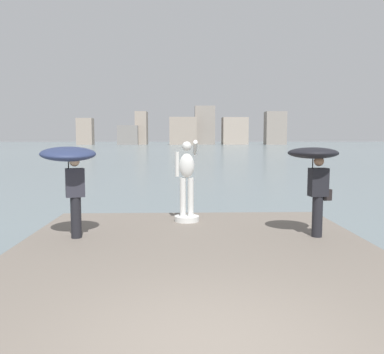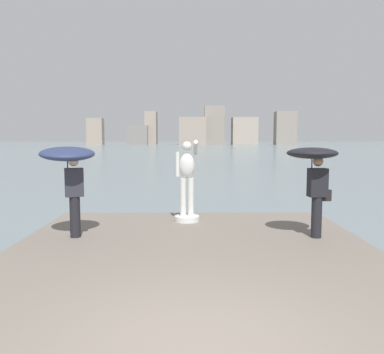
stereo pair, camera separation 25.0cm
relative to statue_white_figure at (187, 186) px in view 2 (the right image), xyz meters
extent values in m
plane|color=slate|center=(0.13, 33.72, -1.30)|extent=(400.00, 400.00, 0.00)
cube|color=#70665B|center=(0.13, -4.06, -1.10)|extent=(7.12, 10.43, 0.40)
cylinder|color=silver|center=(0.00, -0.01, -0.83)|extent=(0.62, 0.62, 0.13)
cylinder|color=silver|center=(-0.10, -0.01, -0.27)|extent=(0.15, 0.15, 0.98)
cylinder|color=silver|center=(0.10, -0.01, -0.27)|extent=(0.15, 0.15, 0.98)
ellipsoid|color=silver|center=(0.00, -0.01, 0.52)|extent=(0.38, 0.26, 0.62)
sphere|color=silver|center=(0.00, -0.01, 1.01)|extent=(0.24, 0.24, 0.24)
cylinder|color=silver|center=(-0.24, -0.01, 0.56)|extent=(0.10, 0.10, 0.62)
cylinder|color=silver|center=(0.22, 0.26, 0.96)|extent=(0.10, 0.59, 0.40)
cylinder|color=black|center=(-2.38, -1.65, -0.46)|extent=(0.22, 0.22, 0.88)
cube|color=#2D2D38|center=(-2.38, -1.65, 0.28)|extent=(0.44, 0.35, 0.60)
sphere|color=beige|center=(-2.38, -1.65, 0.73)|extent=(0.21, 0.21, 0.21)
cylinder|color=#262626|center=(-2.50, -1.65, 0.58)|extent=(0.02, 0.02, 0.49)
ellipsoid|color=navy|center=(-2.50, -1.65, 0.89)|extent=(1.45, 1.47, 0.39)
cylinder|color=black|center=(2.76, -1.72, -0.46)|extent=(0.22, 0.22, 0.88)
cube|color=black|center=(2.76, -1.72, 0.28)|extent=(0.41, 0.29, 0.60)
sphere|color=#A87A5B|center=(2.76, -1.72, 0.73)|extent=(0.21, 0.21, 0.21)
cylinder|color=#262626|center=(2.64, -1.69, 0.59)|extent=(0.02, 0.02, 0.51)
ellipsoid|color=black|center=(2.64, -1.69, 0.90)|extent=(1.17, 1.17, 0.24)
cube|color=black|center=(2.98, -1.67, 0.00)|extent=(0.19, 0.12, 0.24)
cube|color=gray|center=(-32.64, 131.51, 3.26)|extent=(5.35, 4.33, 9.12)
cube|color=gray|center=(-18.06, 133.73, 2.05)|extent=(7.06, 7.00, 6.68)
cube|color=gray|center=(-13.73, 136.95, 4.53)|extent=(4.04, 7.90, 11.66)
cube|color=gray|center=(1.14, 132.52, 3.48)|extent=(9.42, 5.25, 9.56)
cube|color=gray|center=(9.05, 137.32, 5.58)|extent=(7.16, 4.96, 13.75)
cube|color=#A89989|center=(19.82, 136.29, 3.53)|extent=(8.94, 7.07, 9.64)
cube|color=gray|center=(33.90, 133.69, 4.50)|extent=(7.19, 5.25, 11.60)
camera|label=1|loc=(-0.19, -10.17, 1.23)|focal=37.93mm
camera|label=2|loc=(0.07, -10.18, 1.23)|focal=37.93mm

